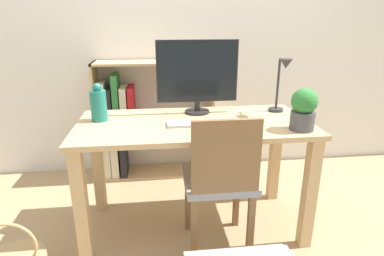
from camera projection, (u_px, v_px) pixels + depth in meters
The scene contains 10 objects.
ground_plane at pixel (194, 224), 2.19m from camera, with size 10.00×10.00×0.00m, color tan.
wall_back at pixel (180, 23), 2.71m from camera, with size 8.00×0.05×2.60m.
desk at pixel (194, 142), 2.00m from camera, with size 1.41×0.67×0.74m.
monitor at pixel (197, 74), 2.06m from camera, with size 0.53×0.16×0.47m.
keyboard at pixel (197, 123), 1.90m from camera, with size 0.35×0.12×0.02m.
vase at pixel (99, 104), 1.95m from camera, with size 0.10×0.10×0.23m.
desk_lamp at pixel (282, 80), 2.06m from camera, with size 0.10×0.19×0.36m.
potted_plant at pixel (304, 109), 1.78m from camera, with size 0.14×0.14×0.24m.
chair at pixel (220, 178), 1.81m from camera, with size 0.40×0.40×0.86m.
bookshelf at pixel (132, 123), 2.76m from camera, with size 0.98×0.28×1.00m.
Camera 1 is at (-0.23, -1.85, 1.33)m, focal length 30.00 mm.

